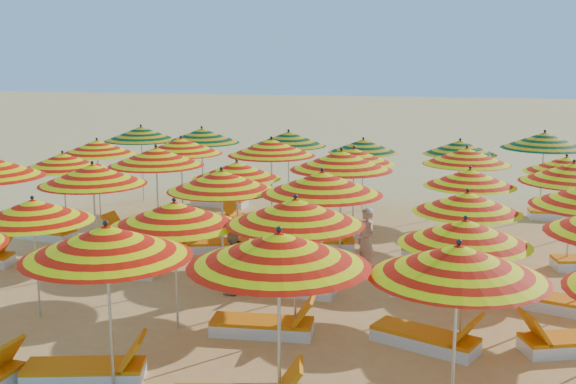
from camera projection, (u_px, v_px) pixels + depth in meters
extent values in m
plane|color=#E2B164|center=(283.00, 268.00, 15.78)|extent=(120.00, 120.00, 0.00)
cylinder|color=silver|center=(110.00, 312.00, 9.87)|extent=(0.04, 0.04, 2.32)
cone|color=orange|center=(106.00, 242.00, 9.68)|extent=(2.99, 2.99, 0.44)
sphere|color=black|center=(105.00, 223.00, 9.63)|extent=(0.08, 0.08, 0.08)
cylinder|color=silver|center=(279.00, 326.00, 9.32)|extent=(0.05, 0.05, 2.37)
cone|color=orange|center=(279.00, 249.00, 9.12)|extent=(2.87, 2.87, 0.45)
sphere|color=black|center=(279.00, 229.00, 9.07)|extent=(0.08, 0.08, 0.08)
cylinder|color=silver|center=(455.00, 335.00, 9.15)|extent=(0.04, 0.04, 2.26)
cone|color=orange|center=(458.00, 261.00, 8.96)|extent=(2.83, 2.83, 0.43)
sphere|color=black|center=(459.00, 242.00, 8.91)|extent=(0.08, 0.08, 0.08)
cylinder|color=silver|center=(37.00, 261.00, 12.70)|extent=(0.04, 0.04, 2.09)
cone|color=orange|center=(33.00, 210.00, 12.52)|extent=(2.12, 2.12, 0.40)
sphere|color=black|center=(32.00, 198.00, 12.48)|extent=(0.07, 0.07, 0.07)
cylinder|color=silver|center=(176.00, 268.00, 12.13)|extent=(0.04, 0.04, 2.17)
cone|color=orange|center=(174.00, 214.00, 11.95)|extent=(2.68, 2.68, 0.41)
sphere|color=black|center=(174.00, 200.00, 11.91)|extent=(0.07, 0.07, 0.07)
cylinder|color=silver|center=(295.00, 270.00, 11.86)|extent=(0.04, 0.04, 2.27)
cone|color=orange|center=(295.00, 211.00, 11.67)|extent=(2.64, 2.64, 0.43)
sphere|color=black|center=(295.00, 196.00, 11.62)|extent=(0.08, 0.08, 0.08)
cylinder|color=silver|center=(462.00, 287.00, 11.31)|extent=(0.04, 0.04, 2.07)
cone|color=orange|center=(465.00, 232.00, 11.13)|extent=(2.63, 2.63, 0.39)
sphere|color=black|center=(466.00, 218.00, 11.09)|extent=(0.07, 0.07, 0.07)
cylinder|color=silver|center=(95.00, 220.00, 15.33)|extent=(0.04, 0.04, 2.27)
cone|color=orange|center=(93.00, 174.00, 15.14)|extent=(2.89, 2.89, 0.43)
sphere|color=black|center=(92.00, 163.00, 15.09)|extent=(0.08, 0.08, 0.08)
cylinder|color=silver|center=(222.00, 227.00, 14.81)|extent=(0.04, 0.04, 2.24)
cone|color=orange|center=(221.00, 181.00, 14.62)|extent=(2.89, 2.89, 0.43)
sphere|color=black|center=(221.00, 169.00, 14.57)|extent=(0.07, 0.07, 0.07)
cylinder|color=silver|center=(322.00, 234.00, 13.98)|extent=(0.04, 0.04, 2.35)
cone|color=orange|center=(322.00, 183.00, 13.78)|extent=(2.80, 2.80, 0.45)
sphere|color=black|center=(322.00, 170.00, 13.73)|extent=(0.08, 0.08, 0.08)
cylinder|color=silver|center=(465.00, 248.00, 13.59)|extent=(0.04, 0.04, 2.04)
cone|color=orange|center=(467.00, 202.00, 13.42)|extent=(2.14, 2.14, 0.39)
sphere|color=black|center=(468.00, 190.00, 13.37)|extent=(0.07, 0.07, 0.07)
cylinder|color=silver|center=(65.00, 197.00, 18.17)|extent=(0.04, 0.04, 2.11)
cone|color=orange|center=(63.00, 161.00, 17.99)|extent=(2.53, 2.53, 0.40)
sphere|color=black|center=(62.00, 152.00, 17.94)|extent=(0.07, 0.07, 0.07)
cylinder|color=silver|center=(158.00, 197.00, 17.58)|extent=(0.04, 0.04, 2.32)
cone|color=orange|center=(156.00, 156.00, 17.39)|extent=(2.50, 2.50, 0.44)
sphere|color=black|center=(156.00, 146.00, 17.34)|extent=(0.08, 0.08, 0.08)
cylinder|color=silver|center=(237.00, 208.00, 16.93)|extent=(0.04, 0.04, 2.08)
cone|color=orange|center=(237.00, 170.00, 16.75)|extent=(2.39, 2.39, 0.40)
sphere|color=black|center=(237.00, 161.00, 16.71)|extent=(0.07, 0.07, 0.07)
cylinder|color=silver|center=(341.00, 204.00, 16.69)|extent=(0.05, 0.05, 2.37)
cone|color=orange|center=(341.00, 160.00, 16.50)|extent=(2.74, 2.74, 0.45)
sphere|color=black|center=(341.00, 149.00, 16.45)|extent=(0.08, 0.08, 0.08)
cylinder|color=silver|center=(468.00, 217.00, 16.11)|extent=(0.04, 0.04, 2.05)
cone|color=orange|center=(470.00, 178.00, 15.94)|extent=(2.19, 2.19, 0.39)
sphere|color=black|center=(470.00, 168.00, 15.90)|extent=(0.07, 0.07, 0.07)
cylinder|color=silver|center=(570.00, 217.00, 15.57)|extent=(0.04, 0.04, 2.27)
cone|color=orange|center=(573.00, 172.00, 15.37)|extent=(2.32, 2.32, 0.43)
sphere|color=black|center=(574.00, 161.00, 15.33)|extent=(0.08, 0.08, 0.08)
cylinder|color=silver|center=(99.00, 179.00, 20.53)|extent=(0.04, 0.04, 2.13)
cone|color=orange|center=(97.00, 147.00, 20.35)|extent=(2.32, 2.32, 0.41)
sphere|color=black|center=(97.00, 139.00, 20.30)|extent=(0.07, 0.07, 0.07)
cylinder|color=silver|center=(182.00, 181.00, 19.94)|extent=(0.04, 0.04, 2.26)
cone|color=orange|center=(181.00, 146.00, 19.75)|extent=(2.95, 2.95, 0.43)
sphere|color=black|center=(181.00, 137.00, 19.70)|extent=(0.08, 0.08, 0.08)
cylinder|color=silver|center=(272.00, 185.00, 19.17)|extent=(0.04, 0.04, 2.33)
cone|color=orange|center=(271.00, 147.00, 18.98)|extent=(2.63, 2.63, 0.44)
sphere|color=black|center=(271.00, 138.00, 18.93)|extent=(0.08, 0.08, 0.08)
cylinder|color=silver|center=(353.00, 191.00, 18.85)|extent=(0.04, 0.04, 2.13)
cone|color=orange|center=(354.00, 156.00, 18.67)|extent=(2.75, 2.75, 0.41)
sphere|color=black|center=(354.00, 147.00, 18.62)|extent=(0.07, 0.07, 0.07)
cylinder|color=silver|center=(465.00, 193.00, 18.37)|extent=(0.04, 0.04, 2.21)
cone|color=orange|center=(467.00, 156.00, 18.18)|extent=(2.78, 2.78, 0.42)
sphere|color=black|center=(467.00, 146.00, 18.13)|extent=(0.07, 0.07, 0.07)
cylinder|color=silver|center=(564.00, 200.00, 17.90)|extent=(0.04, 0.04, 2.06)
cone|color=orange|center=(566.00, 164.00, 17.73)|extent=(2.42, 2.42, 0.39)
sphere|color=black|center=(567.00, 155.00, 17.68)|extent=(0.07, 0.07, 0.07)
cylinder|color=silver|center=(142.00, 165.00, 22.63)|extent=(0.04, 0.04, 2.28)
cone|color=#695909|center=(141.00, 134.00, 22.44)|extent=(2.39, 2.39, 0.44)
sphere|color=black|center=(141.00, 126.00, 22.39)|extent=(0.08, 0.08, 0.08)
cylinder|color=silver|center=(203.00, 168.00, 22.04)|extent=(0.04, 0.04, 2.29)
cone|color=#695909|center=(202.00, 135.00, 21.85)|extent=(2.47, 2.47, 0.44)
sphere|color=black|center=(202.00, 127.00, 21.80)|extent=(0.08, 0.08, 0.08)
cylinder|color=silver|center=(289.00, 171.00, 21.61)|extent=(0.04, 0.04, 2.25)
cone|color=#695909|center=(289.00, 139.00, 21.43)|extent=(2.98, 2.98, 0.43)
sphere|color=black|center=(289.00, 130.00, 21.38)|extent=(0.07, 0.07, 0.07)
cylinder|color=silver|center=(363.00, 176.00, 21.26)|extent=(0.04, 0.04, 2.07)
cone|color=#695909|center=(363.00, 146.00, 21.09)|extent=(2.30, 2.30, 0.39)
sphere|color=black|center=(363.00, 138.00, 21.04)|extent=(0.07, 0.07, 0.07)
cylinder|color=silver|center=(458.00, 179.00, 20.73)|extent=(0.04, 0.04, 2.10)
cone|color=#695909|center=(460.00, 147.00, 20.55)|extent=(2.70, 2.70, 0.40)
sphere|color=black|center=(460.00, 139.00, 20.51)|extent=(0.07, 0.07, 0.07)
cylinder|color=silver|center=(542.00, 177.00, 20.26)|extent=(0.05, 0.05, 2.38)
cone|color=#695909|center=(544.00, 140.00, 20.06)|extent=(2.40, 2.40, 0.45)
sphere|color=black|center=(545.00, 131.00, 20.01)|extent=(0.08, 0.08, 0.08)
cube|color=orange|center=(4.00, 356.00, 10.17)|extent=(0.42, 0.61, 0.48)
cube|color=white|center=(84.00, 374.00, 10.38)|extent=(1.79, 0.97, 0.20)
cube|color=orange|center=(84.00, 366.00, 10.35)|extent=(1.79, 0.97, 0.06)
cube|color=orange|center=(132.00, 351.00, 10.33)|extent=(0.49, 0.65, 0.48)
cube|color=orange|center=(289.00, 380.00, 9.43)|extent=(0.47, 0.64, 0.48)
cube|color=white|center=(262.00, 329.00, 12.09)|extent=(1.73, 0.69, 0.20)
cube|color=orange|center=(262.00, 321.00, 12.06)|extent=(1.73, 0.69, 0.06)
cube|color=orange|center=(303.00, 311.00, 11.92)|extent=(0.40, 0.60, 0.48)
cube|color=white|center=(424.00, 341.00, 11.57)|extent=(1.79, 1.21, 0.20)
cube|color=orange|center=(425.00, 333.00, 11.55)|extent=(1.79, 1.21, 0.06)
cube|color=orange|center=(467.00, 330.00, 11.11)|extent=(0.57, 0.68, 0.48)
cube|color=white|center=(575.00, 345.00, 11.40)|extent=(1.80, 1.14, 0.20)
cube|color=orange|center=(575.00, 338.00, 11.37)|extent=(1.80, 1.14, 0.06)
cube|color=orange|center=(535.00, 327.00, 11.23)|extent=(0.55, 0.67, 0.48)
cube|color=orange|center=(2.00, 246.00, 15.84)|extent=(0.44, 0.62, 0.48)
cube|color=white|center=(117.00, 271.00, 15.21)|extent=(1.74, 0.73, 0.20)
cube|color=orange|center=(117.00, 265.00, 15.19)|extent=(1.74, 0.73, 0.06)
cube|color=orange|center=(148.00, 256.00, 15.06)|extent=(0.41, 0.61, 0.48)
cube|color=white|center=(246.00, 280.00, 14.66)|extent=(1.79, 0.99, 0.20)
cube|color=orange|center=(246.00, 273.00, 14.64)|extent=(1.79, 0.99, 0.06)
cube|color=orange|center=(276.00, 268.00, 14.28)|extent=(0.50, 0.65, 0.48)
cube|color=white|center=(292.00, 289.00, 14.10)|extent=(1.73, 0.69, 0.20)
cube|color=orange|center=(292.00, 282.00, 14.08)|extent=(1.73, 0.69, 0.06)
cube|color=orange|center=(257.00, 269.00, 14.22)|extent=(0.40, 0.60, 0.48)
cube|color=white|center=(433.00, 290.00, 14.00)|extent=(1.71, 0.61, 0.20)
cube|color=orange|center=(434.00, 284.00, 13.98)|extent=(1.71, 0.61, 0.06)
cube|color=orange|center=(471.00, 275.00, 13.80)|extent=(0.38, 0.59, 0.48)
cube|color=white|center=(557.00, 305.00, 13.18)|extent=(1.80, 1.11, 0.20)
cube|color=orange|center=(557.00, 299.00, 13.16)|extent=(1.80, 1.11, 0.06)
cube|color=orange|center=(519.00, 281.00, 13.47)|extent=(0.54, 0.67, 0.48)
cube|color=white|center=(43.00, 235.00, 18.24)|extent=(1.78, 0.87, 0.20)
cube|color=orange|center=(42.00, 230.00, 18.21)|extent=(1.78, 0.87, 0.06)
cube|color=orange|center=(64.00, 224.00, 17.91)|extent=(0.46, 0.64, 0.48)
cube|color=white|center=(138.00, 238.00, 17.89)|extent=(1.76, 0.79, 0.20)
cube|color=orange|center=(138.00, 233.00, 17.86)|extent=(1.76, 0.79, 0.06)
cube|color=orange|center=(113.00, 222.00, 18.05)|extent=(0.44, 0.62, 0.48)
cube|color=white|center=(214.00, 247.00, 17.07)|extent=(1.80, 1.05, 0.20)
cube|color=orange|center=(213.00, 242.00, 17.04)|extent=(1.80, 1.05, 0.06)
cube|color=orange|center=(183.00, 233.00, 16.95)|extent=(0.52, 0.66, 0.48)
cube|color=white|center=(319.00, 245.00, 17.25)|extent=(1.77, 0.84, 0.20)
cube|color=orange|center=(319.00, 240.00, 17.23)|extent=(1.77, 0.84, 0.06)
cube|color=orange|center=(348.00, 231.00, 17.14)|extent=(0.45, 0.63, 0.48)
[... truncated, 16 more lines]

